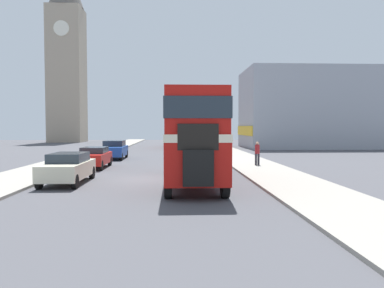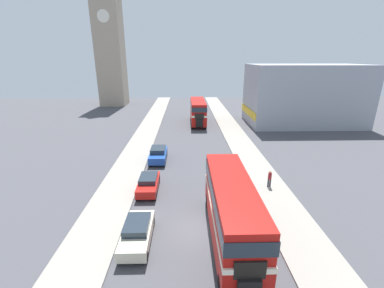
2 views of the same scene
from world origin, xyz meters
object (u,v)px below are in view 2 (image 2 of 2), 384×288
Objects in this scene: double_decker_bus at (232,207)px; pedestrian_walking at (270,178)px; car_parked_far at (158,154)px; church_tower at (108,32)px; car_parked_near at (137,232)px; bus_distant at (198,110)px; car_parked_mid at (148,183)px.

double_decker_bus is 6.27× the size of pedestrian_walking.
church_tower is at bearing 111.19° from car_parked_far.
car_parked_near is 54.59m from church_tower.
church_tower reaches higher than car_parked_far.
double_decker_bus is 1.02× the size of bus_distant.
double_decker_bus reaches higher than bus_distant.
bus_distant is 24.88m from car_parked_mid.
double_decker_bus is 2.46× the size of car_parked_mid.
bus_distant reaches higher than car_parked_far.
car_parked_near is (-5.29, -30.86, -1.68)m from bus_distant.
church_tower is (-24.79, 43.39, 15.58)m from pedestrian_walking.
bus_distant is 2.42× the size of car_parked_mid.
car_parked_mid is (-6.06, 6.66, -1.75)m from double_decker_bus.
car_parked_mid is at bearing -178.83° from pedestrian_walking.
double_decker_bus is 2.35× the size of car_parked_near.
bus_distant is at bearing 80.26° from car_parked_near.
church_tower is at bearing 107.86° from car_parked_mid.
car_parked_mid is at bearing -102.79° from bus_distant.
pedestrian_walking is at bearing 1.17° from car_parked_mid.
church_tower reaches higher than bus_distant.
car_parked_far is (-5.32, -17.29, -1.63)m from bus_distant.
double_decker_bus reaches higher than car_parked_near.
car_parked_mid is (-5.49, -24.20, -1.71)m from bus_distant.
double_decker_bus is at bearing -47.70° from car_parked_mid.
bus_distant is at bearing -44.79° from church_tower.
car_parked_near is 1.05× the size of car_parked_mid.
car_parked_far is 42.41m from church_tower.
church_tower reaches higher than pedestrian_walking.
car_parked_far is 12.51m from pedestrian_walking.
car_parked_far is 2.61× the size of pedestrian_walking.
bus_distant is 6.16× the size of pedestrian_walking.
double_decker_bus is 14.89m from car_parked_far.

